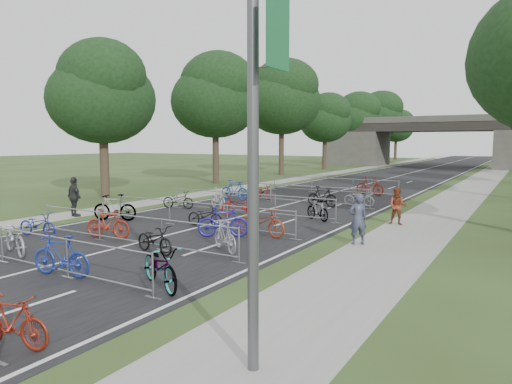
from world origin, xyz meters
TOP-DOWN VIEW (x-y plane):
  - road at (0.00, 50.00)m, footprint 11.00×140.00m
  - sidewalk_right at (8.00, 50.00)m, footprint 3.00×140.00m
  - sidewalk_left at (-7.50, 50.00)m, footprint 2.00×140.00m
  - lane_markings at (0.00, 50.00)m, footprint 0.12×140.00m
  - overpass_bridge at (0.00, 65.00)m, footprint 31.00×8.00m
  - lamppost at (8.33, 2.00)m, footprint 0.61×0.65m
  - tree_left_0 at (-11.39, 15.93)m, footprint 6.72×6.72m
  - tree_left_1 at (-11.39, 27.93)m, footprint 7.56×7.56m
  - tree_left_2 at (-11.39, 39.93)m, footprint 8.40×8.40m
  - tree_left_3 at (-11.39, 51.93)m, footprint 6.72×6.72m
  - tree_left_4 at (-11.39, 63.93)m, footprint 7.56×7.56m
  - tree_left_5 at (-11.39, 75.93)m, footprint 8.40×8.40m
  - tree_left_6 at (-11.39, 87.93)m, footprint 6.72×6.72m
  - barrier_row_1 at (0.00, 3.60)m, footprint 9.70×0.08m
  - barrier_row_2 at (0.00, 7.20)m, footprint 9.70×0.08m
  - barrier_row_3 at (0.00, 11.00)m, footprint 9.70×0.08m
  - barrier_row_4 at (0.00, 15.00)m, footprint 9.70×0.08m
  - barrier_row_5 at (0.00, 20.00)m, footprint 9.70×0.08m
  - barrier_row_6 at (0.00, 26.00)m, footprint 9.70×0.08m
  - bike_3 at (4.30, 0.43)m, footprint 1.68×0.80m
  - bike_5 at (-2.07, 4.33)m, footprint 2.15×1.27m
  - bike_6 at (1.29, 3.58)m, footprint 1.96×0.86m
  - bike_7 at (4.22, 4.26)m, footprint 2.19×1.57m
  - bike_8 at (-4.08, 6.42)m, footprint 1.83×0.91m
  - bike_9 at (-1.53, 7.59)m, footprint 1.91×0.98m
  - bike_10 at (1.63, 6.76)m, footprint 1.84×0.91m
  - bike_11 at (3.44, 8.12)m, footprint 1.76×1.36m
  - bike_12 at (-4.25, 10.33)m, footprint 2.10×1.34m
  - bike_13 at (0.10, 11.40)m, footprint 1.75×0.73m
  - bike_14 at (2.05, 9.97)m, footprint 1.94×1.47m
  - bike_15 at (3.17, 10.86)m, footprint 2.12×0.77m
  - bike_16 at (-4.30, 14.75)m, footprint 1.91×1.01m
  - bike_17 at (-2.44, 15.83)m, footprint 1.88×1.43m
  - bike_18 at (-0.09, 14.37)m, footprint 2.03×1.09m
  - bike_19 at (3.62, 15.21)m, footprint 1.64×1.25m
  - bike_20 at (-3.70, 19.29)m, footprint 2.09×0.70m
  - bike_21 at (-2.47, 20.79)m, footprint 2.00×1.48m
  - bike_22 at (2.08, 19.40)m, footprint 1.93×0.77m
  - bike_23 at (3.73, 20.76)m, footprint 1.75×0.62m
  - bike_27 at (2.59, 26.33)m, footprint 2.14×1.02m
  - pedestrian_a at (6.80, 11.45)m, footprint 0.79×0.75m
  - pedestrian_b at (7.03, 15.99)m, footprint 0.84×0.69m
  - pedestrian_c at (-6.80, 10.14)m, footprint 1.19×0.67m

SIDE VIEW (x-z plane):
  - lane_markings at x=0.00m, z-range 0.00..0.00m
  - road at x=0.00m, z-range 0.00..0.01m
  - sidewalk_right at x=8.00m, z-range 0.00..0.01m
  - sidewalk_left at x=-7.50m, z-range 0.00..0.01m
  - bike_13 at x=0.10m, z-range 0.00..0.90m
  - bike_8 at x=-4.08m, z-range 0.00..0.92m
  - bike_23 at x=3.73m, z-range 0.00..0.92m
  - bike_10 at x=1.63m, z-range 0.00..0.93m
  - bike_16 at x=-4.30m, z-range 0.00..0.95m
  - bike_3 at x=4.30m, z-range 0.00..0.97m
  - bike_19 at x=3.62m, z-range 0.00..0.99m
  - bike_21 at x=-2.47m, z-range 0.00..1.00m
  - bike_18 at x=-0.09m, z-range 0.00..1.01m
  - bike_11 at x=3.44m, z-range 0.00..1.06m
  - bike_5 at x=-2.07m, z-range 0.00..1.07m
  - barrier_row_1 at x=0.00m, z-range 0.00..1.10m
  - barrier_row_2 at x=0.00m, z-range 0.00..1.10m
  - barrier_row_3 at x=0.00m, z-range 0.00..1.10m
  - barrier_row_4 at x=0.00m, z-range 0.00..1.10m
  - barrier_row_5 at x=0.00m, z-range 0.00..1.10m
  - barrier_row_6 at x=0.00m, z-range 0.00..1.10m
  - bike_7 at x=4.22m, z-range 0.00..1.09m
  - bike_9 at x=-1.53m, z-range 0.00..1.10m
  - bike_15 at x=3.17m, z-range 0.00..1.11m
  - bike_22 at x=2.08m, z-range 0.00..1.13m
  - bike_17 at x=-2.44m, z-range 0.00..1.13m
  - bike_6 at x=1.29m, z-range 0.00..1.14m
  - bike_14 at x=2.05m, z-range 0.00..1.16m
  - bike_12 at x=-4.25m, z-range 0.00..1.22m
  - bike_20 at x=-3.70m, z-range 0.00..1.24m
  - bike_27 at x=2.59m, z-range 0.00..1.24m
  - pedestrian_b at x=7.03m, z-range 0.00..1.62m
  - pedestrian_a at x=6.80m, z-range 0.00..1.81m
  - pedestrian_c at x=-6.80m, z-range 0.00..1.91m
  - overpass_bridge at x=0.00m, z-range 0.01..7.06m
  - lamppost at x=8.33m, z-range 0.18..8.39m
  - tree_left_0 at x=-11.39m, z-range 1.36..11.61m
  - tree_left_3 at x=-11.39m, z-range 1.36..11.61m
  - tree_left_6 at x=-11.39m, z-range 1.36..11.61m
  - tree_left_1 at x=-11.39m, z-range 1.54..13.07m
  - tree_left_4 at x=-11.39m, z-range 1.54..13.07m
  - tree_left_2 at x=-11.39m, z-range 1.71..14.52m
  - tree_left_5 at x=-11.39m, z-range 1.71..14.52m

